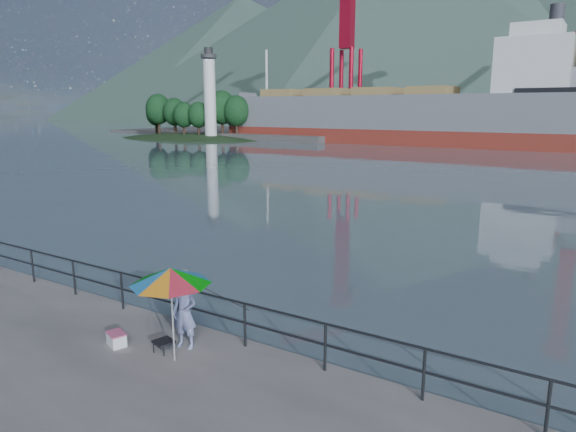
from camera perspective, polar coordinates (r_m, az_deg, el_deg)
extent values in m
cube|color=slate|center=(137.10, 28.71, 8.34)|extent=(500.00, 280.00, 0.00)
cylinder|color=#2D3033|center=(13.29, -15.31, -6.81)|extent=(22.00, 0.05, 0.05)
cylinder|color=#2D3033|center=(13.44, -15.20, -8.63)|extent=(22.00, 0.05, 0.05)
cube|color=#2D3033|center=(13.45, -15.19, -8.83)|extent=(22.00, 0.06, 1.00)
cone|color=#385147|center=(248.01, -5.08, 17.07)|extent=(228.80, 228.80, 55.00)
cone|color=#385147|center=(223.76, 11.93, 20.01)|extent=(312.00, 312.00, 75.00)
ellipsoid|color=#263F1E|center=(94.31, -10.93, 8.59)|extent=(48.00, 26.40, 8.40)
cylinder|color=white|center=(89.42, -8.67, 12.67)|extent=(2.00, 2.00, 13.00)
cylinder|color=#2D2D2D|center=(89.85, -8.83, 17.45)|extent=(1.80, 1.80, 2.00)
imported|color=navy|center=(11.59, -11.41, -10.49)|extent=(0.64, 0.48, 1.60)
cylinder|color=white|center=(11.00, -12.69, -11.10)|extent=(0.04, 0.04, 1.85)
cone|color=#2581C2|center=(10.68, -12.92, -6.52)|extent=(1.74, 1.74, 0.34)
cube|color=black|center=(11.70, -13.66, -13.43)|extent=(0.48, 0.48, 0.05)
cube|color=#2D3033|center=(11.75, -13.63, -13.99)|extent=(0.32, 0.32, 0.20)
cube|color=silver|center=(12.31, -18.51, -12.90)|extent=(0.54, 0.45, 0.27)
cylinder|color=black|center=(12.64, -7.95, -12.34)|extent=(0.77, 1.64, 1.27)
cube|color=maroon|center=(81.77, 12.00, 8.59)|extent=(57.95, 10.03, 2.50)
cube|color=gray|center=(81.65, 12.11, 11.22)|extent=(57.95, 10.03, 5.00)
cube|color=silver|center=(77.33, 25.74, 14.76)|extent=(9.00, 8.43, 7.00)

